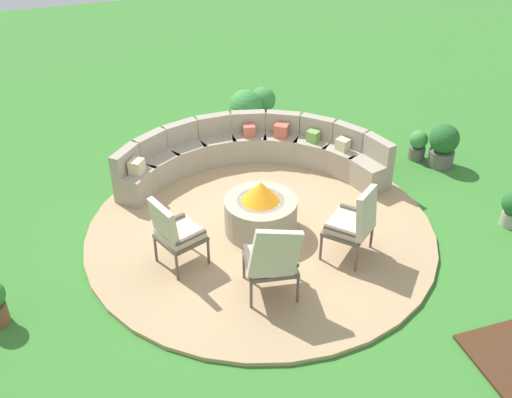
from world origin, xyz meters
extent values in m
plane|color=#387A2D|center=(0.00, 0.00, 0.00)|extent=(24.00, 24.00, 0.00)
cylinder|color=tan|center=(0.00, 0.00, 0.03)|extent=(4.87, 4.87, 0.06)
cylinder|color=#9E937F|center=(0.00, 0.00, 0.31)|extent=(1.01, 1.01, 0.50)
cylinder|color=black|center=(0.00, 0.00, 0.53)|extent=(0.65, 0.65, 0.06)
cone|color=orange|center=(0.00, 0.00, 0.70)|extent=(0.52, 0.52, 0.28)
cube|color=#9E937F|center=(1.96, 0.56, 0.28)|extent=(0.58, 0.65, 0.43)
cube|color=#9E937F|center=(2.10, 0.60, 0.66)|extent=(0.31, 0.57, 0.34)
cube|color=#9E937F|center=(1.74, 1.06, 0.28)|extent=(0.67, 0.70, 0.43)
cube|color=#9E937F|center=(1.87, 1.13, 0.66)|extent=(0.42, 0.55, 0.34)
cube|color=#9E937F|center=(1.41, 1.48, 0.28)|extent=(0.71, 0.71, 0.43)
cube|color=#9E937F|center=(1.51, 1.58, 0.66)|extent=(0.51, 0.50, 0.34)
cube|color=#9E937F|center=(0.97, 1.79, 0.28)|extent=(0.70, 0.66, 0.43)
cube|color=#9E937F|center=(1.04, 1.92, 0.66)|extent=(0.56, 0.40, 0.34)
cube|color=#9E937F|center=(0.47, 1.98, 0.28)|extent=(0.64, 0.56, 0.43)
cube|color=#9E937F|center=(0.50, 2.13, 0.66)|extent=(0.57, 0.28, 0.34)
cube|color=#9E937F|center=(-0.06, 2.04, 0.28)|extent=(0.56, 0.47, 0.43)
cube|color=#9E937F|center=(-0.07, 2.18, 0.66)|extent=(0.55, 0.18, 0.34)
cube|color=#9E937F|center=(-0.59, 1.95, 0.28)|extent=(0.66, 0.59, 0.43)
cube|color=#9E937F|center=(-0.64, 2.09, 0.66)|extent=(0.57, 0.31, 0.34)
cube|color=#9E937F|center=(-1.08, 1.73, 0.28)|extent=(0.70, 0.67, 0.43)
cube|color=#9E937F|center=(-1.16, 1.85, 0.66)|extent=(0.55, 0.43, 0.34)
cube|color=#9E937F|center=(-1.50, 1.39, 0.28)|extent=(0.70, 0.71, 0.43)
cube|color=#9E937F|center=(-1.60, 1.48, 0.66)|extent=(0.49, 0.51, 0.34)
cube|color=beige|center=(-1.46, 1.35, 0.60)|extent=(0.27, 0.28, 0.21)
cube|color=#70A34C|center=(1.37, 1.44, 0.58)|extent=(0.23, 0.23, 0.18)
cube|color=#BC5B47|center=(0.95, 1.75, 0.60)|extent=(0.28, 0.28, 0.22)
cube|color=beige|center=(1.70, 1.03, 0.59)|extent=(0.23, 0.24, 0.19)
cube|color=#BC5B47|center=(0.46, 1.94, 0.59)|extent=(0.20, 0.18, 0.19)
cylinder|color=brown|center=(-1.06, -0.04, 0.25)|extent=(0.04, 0.04, 0.38)
cylinder|color=brown|center=(-0.88, -0.49, 0.25)|extent=(0.04, 0.04, 0.38)
cylinder|color=brown|center=(-1.51, -0.22, 0.25)|extent=(0.04, 0.04, 0.38)
cylinder|color=brown|center=(-1.33, -0.67, 0.25)|extent=(0.04, 0.04, 0.38)
cube|color=brown|center=(-1.19, -0.36, 0.47)|extent=(0.68, 0.68, 0.05)
cube|color=beige|center=(-1.19, -0.36, 0.54)|extent=(0.63, 0.63, 0.09)
cube|color=beige|center=(-1.40, -0.44, 0.78)|extent=(0.32, 0.54, 0.61)
cube|color=brown|center=(-1.28, -0.14, 0.60)|extent=(0.43, 0.21, 0.04)
cube|color=brown|center=(-1.11, -0.57, 0.60)|extent=(0.43, 0.21, 0.04)
cylinder|color=brown|center=(-0.53, -0.90, 0.25)|extent=(0.04, 0.04, 0.38)
cylinder|color=brown|center=(0.03, -0.98, 0.25)|extent=(0.04, 0.04, 0.38)
cylinder|color=brown|center=(-0.61, -1.44, 0.25)|extent=(0.04, 0.04, 0.38)
cylinder|color=brown|center=(-0.05, -1.52, 0.25)|extent=(0.04, 0.04, 0.38)
cube|color=brown|center=(-0.29, -1.21, 0.47)|extent=(0.68, 0.67, 0.05)
cube|color=beige|center=(-0.29, -1.21, 0.54)|extent=(0.63, 0.61, 0.09)
cube|color=beige|center=(-0.33, -1.46, 0.81)|extent=(0.65, 0.19, 0.73)
cube|color=brown|center=(-0.55, -1.17, 0.60)|extent=(0.12, 0.50, 0.04)
cube|color=brown|center=(-0.02, -1.25, 0.60)|extent=(0.12, 0.50, 0.04)
cylinder|color=brown|center=(0.53, -0.87, 0.25)|extent=(0.04, 0.04, 0.38)
cylinder|color=brown|center=(0.95, -0.49, 0.25)|extent=(0.04, 0.04, 0.38)
cylinder|color=brown|center=(0.87, -1.22, 0.25)|extent=(0.04, 0.04, 0.38)
cylinder|color=brown|center=(1.28, -0.84, 0.25)|extent=(0.04, 0.04, 0.38)
cube|color=brown|center=(0.91, -0.85, 0.47)|extent=(0.79, 0.79, 0.05)
cube|color=beige|center=(0.91, -0.85, 0.54)|extent=(0.73, 0.73, 0.09)
cube|color=beige|center=(1.06, -1.02, 0.78)|extent=(0.46, 0.53, 0.66)
cube|color=brown|center=(0.71, -1.04, 0.60)|extent=(0.34, 0.36, 0.04)
cube|color=brown|center=(1.10, -0.67, 0.60)|extent=(0.34, 0.36, 0.04)
cylinder|color=#A89E8E|center=(1.12, 3.17, 0.15)|extent=(0.37, 0.37, 0.30)
sphere|color=#3D8E42|center=(1.12, 3.17, 0.50)|extent=(0.46, 0.46, 0.46)
sphere|color=#DB337A|center=(1.18, 3.17, 0.59)|extent=(0.16, 0.16, 0.16)
cylinder|color=#A89E8E|center=(3.44, -0.94, 0.11)|extent=(0.27, 0.27, 0.22)
cylinder|color=#605B56|center=(3.17, 1.17, 0.11)|extent=(0.27, 0.27, 0.21)
sphere|color=#3D8E42|center=(3.17, 1.17, 0.36)|extent=(0.31, 0.31, 0.31)
cylinder|color=brown|center=(0.75, 3.02, 0.13)|extent=(0.42, 0.42, 0.26)
sphere|color=#3D8E42|center=(0.75, 3.02, 0.49)|extent=(0.60, 0.60, 0.60)
sphere|color=#DB337A|center=(0.81, 3.02, 0.60)|extent=(0.19, 0.19, 0.19)
cylinder|color=#605B56|center=(3.43, 0.84, 0.14)|extent=(0.41, 0.41, 0.27)
sphere|color=#236028|center=(3.43, 0.84, 0.50)|extent=(0.48, 0.48, 0.48)
sphere|color=#E55638|center=(3.49, 0.84, 0.60)|extent=(0.18, 0.18, 0.18)
camera|label=1|loc=(-2.29, -6.67, 5.28)|focal=43.89mm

